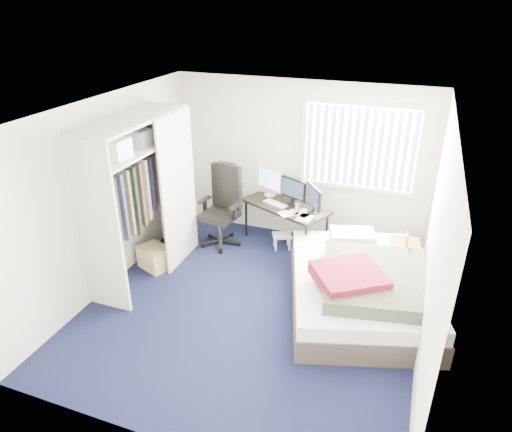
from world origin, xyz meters
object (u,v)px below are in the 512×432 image
(desk, at_px, (287,202))
(office_chair, at_px, (223,214))
(bed, at_px, (360,286))
(nightstand, at_px, (406,254))

(desk, relative_size, office_chair, 1.16)
(office_chair, height_order, bed, office_chair)
(bed, bearing_deg, desk, 136.68)
(office_chair, relative_size, nightstand, 1.52)
(office_chair, xyz_separation_m, bed, (2.30, -0.95, -0.19))
(desk, relative_size, nightstand, 1.76)
(desk, xyz_separation_m, nightstand, (1.83, -0.59, -0.23))
(desk, height_order, bed, desk)
(nightstand, height_order, bed, nightstand)
(nightstand, bearing_deg, office_chair, 174.37)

